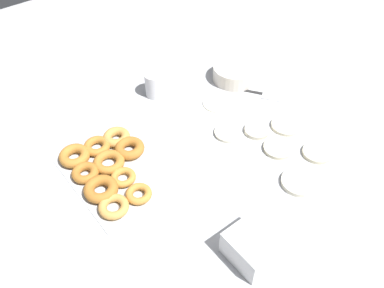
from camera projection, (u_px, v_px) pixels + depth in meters
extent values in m
plane|color=#B2B5BA|center=(235.00, 149.00, 1.40)|extent=(3.00, 3.00, 0.00)
cylinder|color=beige|center=(278.00, 148.00, 1.39)|extent=(0.10, 0.10, 0.01)
cylinder|color=beige|center=(286.00, 126.00, 1.47)|extent=(0.11, 0.11, 0.01)
cylinder|color=beige|center=(218.00, 103.00, 1.57)|extent=(0.11, 0.11, 0.01)
cylinder|color=beige|center=(317.00, 153.00, 1.37)|extent=(0.10, 0.10, 0.01)
cylinder|color=silver|center=(228.00, 133.00, 1.45)|extent=(0.10, 0.10, 0.01)
cylinder|color=silver|center=(299.00, 182.00, 1.28)|extent=(0.11, 0.11, 0.01)
cylinder|color=beige|center=(257.00, 130.00, 1.45)|extent=(0.09, 0.09, 0.01)
cube|color=silver|center=(116.00, 172.00, 1.32)|extent=(0.37, 0.28, 0.01)
torus|color=#B7752D|center=(75.00, 156.00, 1.34)|extent=(0.10, 0.10, 0.03)
torus|color=#AD6B28|center=(85.00, 173.00, 1.29)|extent=(0.09, 0.09, 0.03)
torus|color=#AD6B28|center=(101.00, 189.00, 1.24)|extent=(0.11, 0.11, 0.03)
torus|color=#D19347|center=(114.00, 207.00, 1.20)|extent=(0.09, 0.09, 0.03)
torus|color=#B7752D|center=(97.00, 146.00, 1.38)|extent=(0.09, 0.09, 0.03)
torus|color=#B7752D|center=(109.00, 162.00, 1.33)|extent=(0.10, 0.10, 0.03)
torus|color=#C68438|center=(123.00, 177.00, 1.28)|extent=(0.08, 0.08, 0.02)
torus|color=#C68438|center=(139.00, 194.00, 1.24)|extent=(0.08, 0.08, 0.02)
torus|color=#D19347|center=(117.00, 137.00, 1.41)|extent=(0.09, 0.09, 0.03)
torus|color=#AD6B28|center=(130.00, 148.00, 1.37)|extent=(0.10, 0.10, 0.03)
cylinder|color=silver|center=(235.00, 73.00, 1.66)|extent=(0.18, 0.18, 0.06)
cube|color=white|center=(253.00, 251.00, 1.11)|extent=(0.13, 0.13, 0.03)
cube|color=white|center=(254.00, 245.00, 1.09)|extent=(0.13, 0.13, 0.03)
cube|color=white|center=(256.00, 240.00, 1.07)|extent=(0.13, 0.13, 0.03)
cylinder|color=white|center=(155.00, 84.00, 1.57)|extent=(0.08, 0.08, 0.10)
cube|color=black|center=(246.00, 90.00, 1.62)|extent=(0.12, 0.08, 0.01)
cube|color=#BCBCC1|center=(276.00, 96.00, 1.60)|extent=(0.12, 0.11, 0.01)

